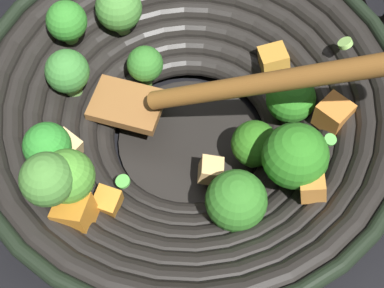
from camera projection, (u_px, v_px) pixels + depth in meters
name	position (u px, v px, depth m)	size (l,w,h in m)	color
ground_plane	(190.00, 144.00, 0.62)	(4.00, 4.00, 0.00)	black
wok	(189.00, 112.00, 0.56)	(0.41, 0.42, 0.24)	black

